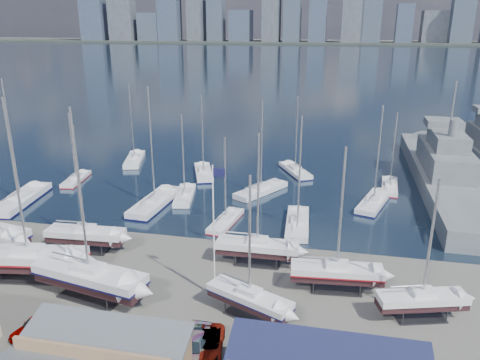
# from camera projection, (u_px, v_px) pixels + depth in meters

# --- Properties ---
(ground) EXTENTS (1400.00, 1400.00, 0.00)m
(ground) POSITION_uv_depth(u_px,v_px,m) (172.00, 280.00, 48.09)
(ground) COLOR #605E59
(ground) RESTS_ON ground
(water) EXTENTS (1400.00, 600.00, 0.40)m
(water) POSITION_uv_depth(u_px,v_px,m) (319.00, 59.00, 335.47)
(water) COLOR #1B313E
(water) RESTS_ON ground
(far_shore) EXTENTS (1400.00, 80.00, 2.20)m
(far_shore) POSITION_uv_depth(u_px,v_px,m) (329.00, 43.00, 576.07)
(far_shore) COLOR #2D332D
(far_shore) RESTS_ON ground
(skyline) EXTENTS (639.14, 43.80, 107.69)m
(skyline) POSITION_uv_depth(u_px,v_px,m) (325.00, 10.00, 559.63)
(skyline) COLOR #475166
(skyline) RESTS_ON far_shore
(sailboat_cradle_1) EXTENTS (12.08, 4.99, 18.73)m
(sailboat_cradle_1) POSITION_uv_depth(u_px,v_px,m) (29.00, 259.00, 47.85)
(sailboat_cradle_1) COLOR #2D2D33
(sailboat_cradle_1) RESTS_ON ground
(sailboat_cradle_2) EXTENTS (9.16, 3.01, 14.85)m
(sailboat_cradle_2) POSITION_uv_depth(u_px,v_px,m) (86.00, 234.00, 53.76)
(sailboat_cradle_2) COLOR #2D2D33
(sailboat_cradle_2) RESTS_ON ground
(sailboat_cradle_3) EXTENTS (11.96, 5.48, 18.46)m
(sailboat_cradle_3) POSITION_uv_depth(u_px,v_px,m) (90.00, 277.00, 44.46)
(sailboat_cradle_3) COLOR #2D2D33
(sailboat_cradle_3) RESTS_ON ground
(sailboat_cradle_4) EXTENTS (8.96, 2.62, 14.68)m
(sailboat_cradle_4) POSITION_uv_depth(u_px,v_px,m) (257.00, 247.00, 50.78)
(sailboat_cradle_4) COLOR #2D2D33
(sailboat_cradle_4) RESTS_ON ground
(sailboat_cradle_5) EXTENTS (8.41, 5.49, 13.46)m
(sailboat_cradle_5) POSITION_uv_depth(u_px,v_px,m) (249.00, 298.00, 41.49)
(sailboat_cradle_5) COLOR #2D2D33
(sailboat_cradle_5) RESTS_ON ground
(sailboat_cradle_6) EXTENTS (9.20, 3.31, 14.67)m
(sailboat_cradle_6) POSITION_uv_depth(u_px,v_px,m) (337.00, 272.00, 45.70)
(sailboat_cradle_6) COLOR #2D2D33
(sailboat_cradle_6) RESTS_ON ground
(sailboat_cradle_7) EXTENTS (8.21, 4.31, 13.14)m
(sailboat_cradle_7) POSITION_uv_depth(u_px,v_px,m) (422.00, 299.00, 41.32)
(sailboat_cradle_7) COLOR #2D2D33
(sailboat_cradle_7) RESTS_ON ground
(sailboat_moored_0) EXTENTS (5.19, 12.98, 18.87)m
(sailboat_moored_0) POSITION_uv_depth(u_px,v_px,m) (21.00, 201.00, 68.43)
(sailboat_moored_0) COLOR black
(sailboat_moored_0) RESTS_ON water
(sailboat_moored_1) EXTENTS (3.38, 8.30, 12.05)m
(sailboat_moored_1) POSITION_uv_depth(u_px,v_px,m) (76.00, 180.00, 77.80)
(sailboat_moored_1) COLOR black
(sailboat_moored_1) RESTS_ON water
(sailboat_moored_2) EXTENTS (5.62, 10.63, 15.45)m
(sailboat_moored_2) POSITION_uv_depth(u_px,v_px,m) (135.00, 161.00, 88.49)
(sailboat_moored_2) COLOR black
(sailboat_moored_2) RESTS_ON water
(sailboat_moored_3) EXTENTS (4.17, 12.19, 17.93)m
(sailboat_moored_3) POSITION_uv_depth(u_px,v_px,m) (155.00, 204.00, 67.44)
(sailboat_moored_3) COLOR black
(sailboat_moored_3) RESTS_ON water
(sailboat_moored_4) EXTENTS (4.13, 9.17, 13.37)m
(sailboat_moored_4) POSITION_uv_depth(u_px,v_px,m) (185.00, 196.00, 70.33)
(sailboat_moored_4) COLOR black
(sailboat_moored_4) RESTS_ON water
(sailboat_moored_5) EXTENTS (5.89, 10.09, 14.57)m
(sailboat_moored_5) POSITION_uv_depth(u_px,v_px,m) (204.00, 173.00, 81.00)
(sailboat_moored_5) COLOR black
(sailboat_moored_5) RESTS_ON water
(sailboat_moored_6) EXTENTS (3.43, 8.43, 12.23)m
(sailboat_moored_6) POSITION_uv_depth(u_px,v_px,m) (226.00, 222.00, 61.40)
(sailboat_moored_6) COLOR black
(sailboat_moored_6) RESTS_ON water
(sailboat_moored_7) EXTENTS (7.51, 10.07, 15.14)m
(sailboat_moored_7) POSITION_uv_depth(u_px,v_px,m) (261.00, 191.00, 72.46)
(sailboat_moored_7) COLOR black
(sailboat_moored_7) RESTS_ON water
(sailboat_moored_8) EXTENTS (6.80, 9.60, 14.15)m
(sailboat_moored_8) POSITION_uv_depth(u_px,v_px,m) (295.00, 171.00, 82.10)
(sailboat_moored_8) COLOR black
(sailboat_moored_8) RESTS_ON water
(sailboat_moored_9) EXTENTS (3.45, 10.25, 15.24)m
(sailboat_moored_9) POSITION_uv_depth(u_px,v_px,m) (297.00, 225.00, 60.46)
(sailboat_moored_9) COLOR black
(sailboat_moored_9) RESTS_ON water
(sailboat_moored_10) EXTENTS (5.77, 10.56, 15.20)m
(sailboat_moored_10) POSITION_uv_depth(u_px,v_px,m) (374.00, 203.00, 67.64)
(sailboat_moored_10) COLOR black
(sailboat_moored_10) RESTS_ON water
(sailboat_moored_11) EXTENTS (3.15, 8.75, 12.81)m
(sailboat_moored_11) POSITION_uv_depth(u_px,v_px,m) (389.00, 187.00, 74.23)
(sailboat_moored_11) COLOR black
(sailboat_moored_11) RESTS_ON water
(naval_ship_east) EXTENTS (8.53, 50.36, 18.53)m
(naval_ship_east) POSITION_uv_depth(u_px,v_px,m) (443.00, 175.00, 75.70)
(naval_ship_east) COLOR slate
(naval_ship_east) RESTS_ON water
(car_a) EXTENTS (3.35, 5.18, 1.64)m
(car_a) POSITION_uv_depth(u_px,v_px,m) (38.00, 324.00, 39.73)
(car_a) COLOR gray
(car_a) RESTS_ON ground
(car_b) EXTENTS (4.31, 1.71, 1.40)m
(car_b) POSITION_uv_depth(u_px,v_px,m) (97.00, 322.00, 40.30)
(car_b) COLOR gray
(car_b) RESTS_ON ground
(car_c) EXTENTS (3.07, 5.34, 1.40)m
(car_c) POSITION_uv_depth(u_px,v_px,m) (208.00, 344.00, 37.48)
(car_c) COLOR gray
(car_c) RESTS_ON ground
(car_d) EXTENTS (2.05, 5.03, 1.46)m
(car_d) POSITION_uv_depth(u_px,v_px,m) (194.00, 347.00, 37.14)
(car_d) COLOR gray
(car_d) RESTS_ON ground
(flagpole) EXTENTS (1.17, 0.12, 13.35)m
(flagpole) POSITION_uv_depth(u_px,v_px,m) (215.00, 223.00, 42.61)
(flagpole) COLOR white
(flagpole) RESTS_ON ground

